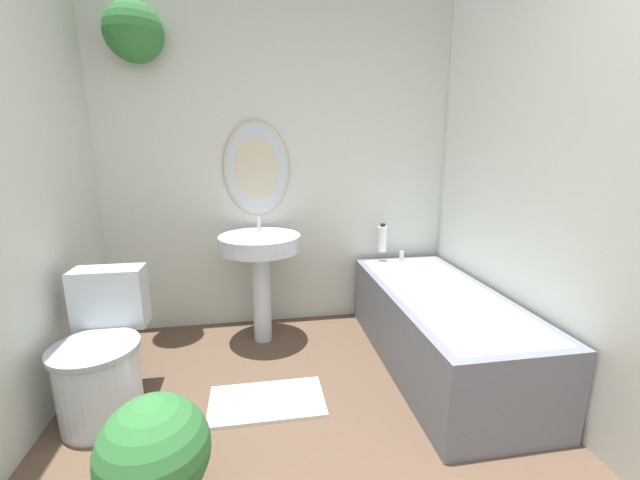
% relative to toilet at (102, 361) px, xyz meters
% --- Properties ---
extents(wall_back, '(2.66, 0.36, 2.40)m').
position_rel_toilet_xyz_m(wall_back, '(0.90, 1.00, 1.00)').
color(wall_back, silver).
rests_on(wall_back, ground_plane).
extents(wall_right, '(0.06, 2.67, 2.40)m').
position_rel_toilet_xyz_m(wall_right, '(2.31, -0.29, 0.90)').
color(wall_right, silver).
rests_on(wall_right, ground_plane).
extents(toilet, '(0.42, 0.57, 0.72)m').
position_rel_toilet_xyz_m(toilet, '(0.00, 0.00, 0.00)').
color(toilet, silver).
rests_on(toilet, ground_plane).
extents(pedestal_sink, '(0.56, 0.56, 0.87)m').
position_rel_toilet_xyz_m(pedestal_sink, '(0.82, 0.67, 0.33)').
color(pedestal_sink, silver).
rests_on(pedestal_sink, ground_plane).
extents(bathtub, '(0.68, 1.56, 0.57)m').
position_rel_toilet_xyz_m(bathtub, '(1.92, 0.15, -0.04)').
color(bathtub, slate).
rests_on(bathtub, ground_plane).
extents(shampoo_bottle, '(0.07, 0.07, 0.22)m').
position_rel_toilet_xyz_m(shampoo_bottle, '(1.76, 0.87, 0.37)').
color(shampoo_bottle, white).
rests_on(shampoo_bottle, bathtub).
extents(potted_plant, '(0.40, 0.40, 0.50)m').
position_rel_toilet_xyz_m(potted_plant, '(0.41, -0.70, -0.01)').
color(potted_plant, '#9E6042').
rests_on(potted_plant, ground_plane).
extents(bath_mat, '(0.62, 0.34, 0.02)m').
position_rel_toilet_xyz_m(bath_mat, '(0.82, -0.07, -0.29)').
color(bath_mat, silver).
rests_on(bath_mat, ground_plane).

